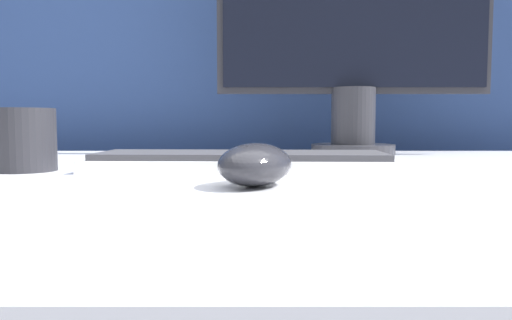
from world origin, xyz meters
name	(u,v)px	position (x,y,z in m)	size (l,w,h in m)	color
partition_panel	(249,148)	(0.00, 0.59, 0.75)	(5.00, 0.03, 1.49)	navy
computer_mouse_near	(256,165)	(0.02, -0.13, 0.77)	(0.10, 0.12, 0.04)	#232328
keyboard	(246,161)	(0.00, 0.03, 0.76)	(0.40, 0.15, 0.02)	silver
monitor	(355,6)	(0.21, 0.34, 1.03)	(0.53, 0.16, 0.53)	#28282D
mug	(25,140)	(-0.28, 0.02, 0.79)	(0.08, 0.08, 0.08)	#232328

